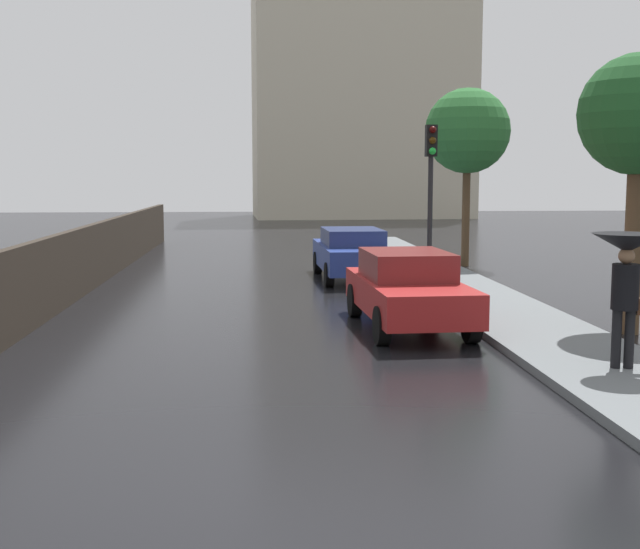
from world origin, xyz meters
name	(u,v)px	position (x,y,z in m)	size (l,w,h in m)	color
ground	(257,516)	(0.00, 0.00, 0.00)	(120.00, 120.00, 0.00)	black
car_blue_near_kerb	(352,253)	(2.62, 15.95, 0.75)	(1.95, 4.64, 1.43)	navy
car_red_mid_road	(408,289)	(2.84, 8.50, 0.76)	(1.96, 4.46, 1.46)	maroon
pedestrian_with_umbrella_far	(627,262)	(5.23, 4.45, 1.67)	(0.99, 0.99, 1.94)	black
traffic_light	(431,175)	(4.16, 12.78, 2.91)	(0.26, 0.39, 3.96)	black
street_tree_near	(468,132)	(6.64, 19.07, 4.28)	(2.69, 2.69, 5.65)	#4C3823
street_tree_mid	(639,118)	(6.83, 7.65, 3.91)	(2.18, 2.18, 5.07)	#4C3823
distant_tower	(360,77)	(7.16, 51.38, 9.81)	(15.21, 9.17, 19.62)	beige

